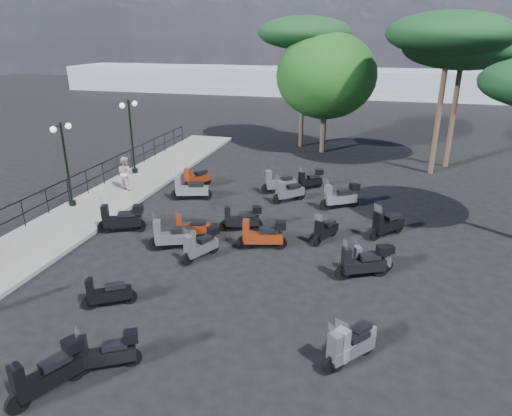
% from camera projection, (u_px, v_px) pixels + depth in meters
% --- Properties ---
extents(ground, '(120.00, 120.00, 0.00)m').
position_uv_depth(ground, '(209.00, 264.00, 15.12)').
color(ground, black).
rests_on(ground, ground).
extents(sidewalk, '(3.00, 30.00, 0.15)m').
position_uv_depth(sidewalk, '(90.00, 211.00, 19.37)').
color(sidewalk, '#605E5C').
rests_on(sidewalk, ground).
extents(railing, '(0.04, 26.04, 1.10)m').
position_uv_depth(railing, '(57.00, 192.00, 19.20)').
color(railing, black).
rests_on(railing, sidewalk).
extents(lamp_post_1, '(0.36, 1.06, 3.61)m').
position_uv_depth(lamp_post_1, '(66.00, 159.00, 19.05)').
color(lamp_post_1, black).
rests_on(lamp_post_1, sidewalk).
extents(lamp_post_2, '(0.49, 1.10, 3.84)m').
position_uv_depth(lamp_post_2, '(131.00, 132.00, 23.60)').
color(lamp_post_2, black).
rests_on(lamp_post_2, sidewalk).
extents(pedestrian_far, '(0.91, 0.80, 1.59)m').
position_uv_depth(pedestrian_far, '(125.00, 173.00, 21.57)').
color(pedestrian_far, '#C0A1A4').
rests_on(pedestrian_far, sidewalk).
extents(scooter_1, '(0.96, 1.61, 1.38)m').
position_uv_depth(scooter_1, '(47.00, 375.00, 9.49)').
color(scooter_1, black).
rests_on(scooter_1, ground).
extents(scooter_2, '(1.72, 0.90, 1.44)m').
position_uv_depth(scooter_2, '(173.00, 237.00, 15.91)').
color(scooter_2, black).
rests_on(scooter_2, ground).
extents(scooter_3, '(1.73, 0.91, 1.44)m').
position_uv_depth(scooter_3, '(122.00, 219.00, 17.28)').
color(scooter_3, black).
rests_on(scooter_3, ground).
extents(scooter_4, '(1.82, 0.80, 1.48)m').
position_uv_depth(scooter_4, '(190.00, 190.00, 20.64)').
color(scooter_4, black).
rests_on(scooter_4, ground).
extents(scooter_5, '(0.97, 1.67, 1.43)m').
position_uv_depth(scooter_5, '(197.00, 179.00, 22.25)').
color(scooter_5, black).
rests_on(scooter_5, ground).
extents(scooter_7, '(1.34, 0.89, 1.20)m').
position_uv_depth(scooter_7, '(107.00, 294.00, 12.61)').
color(scooter_7, black).
rests_on(scooter_7, ground).
extents(scooter_8, '(0.91, 1.52, 1.30)m').
position_uv_depth(scooter_8, '(201.00, 246.00, 15.27)').
color(scooter_8, black).
rests_on(scooter_8, ground).
extents(scooter_9, '(1.47, 0.80, 1.24)m').
position_uv_depth(scooter_9, '(192.00, 228.00, 16.78)').
color(scooter_9, black).
rests_on(scooter_9, ground).
extents(scooter_10, '(1.67, 1.01, 1.45)m').
position_uv_depth(scooter_10, '(279.00, 183.00, 21.55)').
color(scooter_10, black).
rests_on(scooter_10, ground).
extents(scooter_12, '(1.39, 0.92, 1.22)m').
position_uv_depth(scooter_12, '(107.00, 353.00, 10.22)').
color(scooter_12, black).
rests_on(scooter_12, ground).
extents(scooter_13, '(1.75, 0.72, 1.41)m').
position_uv_depth(scooter_13, '(262.00, 235.00, 15.94)').
color(scooter_13, black).
rests_on(scooter_13, ground).
extents(scooter_14, '(1.60, 0.79, 1.32)m').
position_uv_depth(scooter_14, '(242.00, 219.00, 17.44)').
color(scooter_14, black).
rests_on(scooter_14, ground).
extents(scooter_15, '(1.31, 1.26, 1.37)m').
position_uv_depth(scooter_15, '(289.00, 192.00, 20.44)').
color(scooter_15, black).
rests_on(scooter_15, ground).
extents(scooter_18, '(1.62, 0.96, 1.39)m').
position_uv_depth(scooter_18, '(363.00, 263.00, 14.05)').
color(scooter_18, black).
rests_on(scooter_18, ground).
extents(scooter_19, '(0.81, 1.46, 1.24)m').
position_uv_depth(scooter_19, '(325.00, 231.00, 16.59)').
color(scooter_19, black).
rests_on(scooter_19, ground).
extents(scooter_20, '(1.63, 1.10, 1.44)m').
position_uv_depth(scooter_20, '(340.00, 197.00, 19.64)').
color(scooter_20, black).
rests_on(scooter_20, ground).
extents(scooter_21, '(1.21, 1.16, 1.22)m').
position_uv_depth(scooter_21, '(310.00, 180.00, 22.11)').
color(scooter_21, black).
rests_on(scooter_21, ground).
extents(scooter_23, '(0.97, 1.51, 1.33)m').
position_uv_depth(scooter_23, '(353.00, 342.00, 10.57)').
color(scooter_23, black).
rests_on(scooter_23, ground).
extents(scooter_24, '(1.13, 1.28, 1.28)m').
position_uv_depth(scooter_24, '(349.00, 348.00, 10.40)').
color(scooter_24, black).
rests_on(scooter_24, ground).
extents(scooter_25, '(1.41, 0.81, 1.20)m').
position_uv_depth(scooter_25, '(372.00, 260.00, 14.40)').
color(scooter_25, black).
rests_on(scooter_25, ground).
extents(scooter_26, '(1.25, 1.39, 1.41)m').
position_uv_depth(scooter_26, '(387.00, 225.00, 16.95)').
color(scooter_26, black).
rests_on(scooter_26, ground).
extents(broadleaf_tree, '(6.06, 6.06, 7.29)m').
position_uv_depth(broadleaf_tree, '(326.00, 76.00, 27.52)').
color(broadleaf_tree, '#38281E').
rests_on(broadleaf_tree, ground).
extents(pine_0, '(6.21, 6.21, 8.20)m').
position_uv_depth(pine_0, '(450.00, 34.00, 22.28)').
color(pine_0, '#38281E').
rests_on(pine_0, ground).
extents(pine_1, '(6.20, 6.20, 7.46)m').
position_uv_depth(pine_1, '(463.00, 49.00, 23.77)').
color(pine_1, '#38281E').
rests_on(pine_1, ground).
extents(pine_2, '(5.79, 5.79, 8.16)m').
position_uv_depth(pine_2, '(305.00, 33.00, 28.13)').
color(pine_2, '#38281E').
rests_on(pine_2, ground).
extents(distant_hills, '(70.00, 8.00, 3.00)m').
position_uv_depth(distant_hills, '(339.00, 82.00, 55.12)').
color(distant_hills, gray).
rests_on(distant_hills, ground).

